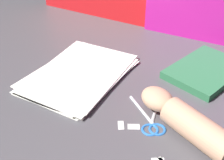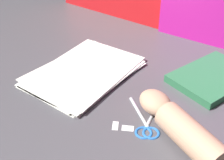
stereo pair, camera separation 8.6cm
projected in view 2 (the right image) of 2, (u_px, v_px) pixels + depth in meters
name	position (u px, v px, depth m)	size (l,w,h in m)	color
ground_plane	(109.00, 92.00, 0.91)	(6.00, 6.00, 0.00)	#4C494F
paper_stack	(84.00, 72.00, 0.98)	(0.27, 0.36, 0.02)	white
book_closed	(213.00, 77.00, 0.95)	(0.24, 0.29, 0.02)	#2D7247
scissors	(147.00, 123.00, 0.80)	(0.15, 0.17, 0.01)	silver
hand_forearm	(179.00, 126.00, 0.74)	(0.29, 0.18, 0.07)	tan
paper_scrap_near	(128.00, 128.00, 0.78)	(0.04, 0.03, 0.00)	white
paper_scrap_far	(115.00, 126.00, 0.79)	(0.03, 0.04, 0.00)	white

